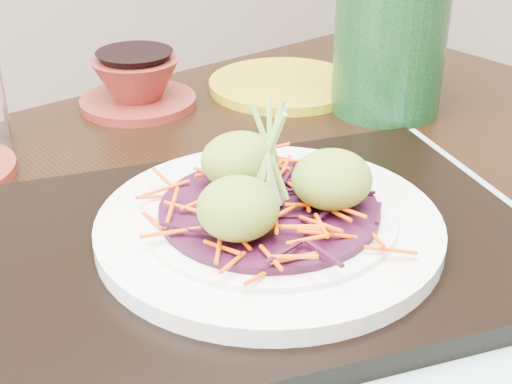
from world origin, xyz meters
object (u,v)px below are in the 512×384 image
white_plate (269,224)px  yellow_plate (284,85)px  serving_tray (269,244)px  terracotta_bowl_set (137,85)px  dining_table (247,297)px  green_jar (389,48)px

white_plate → yellow_plate: size_ratio=1.40×
serving_tray → terracotta_bowl_set: size_ratio=2.18×
dining_table → white_plate: (-0.02, -0.07, 0.13)m
dining_table → white_plate: 0.15m
white_plate → terracotta_bowl_set: (0.05, 0.38, -0.01)m
white_plate → green_jar: 0.38m
dining_table → yellow_plate: yellow_plate is taller
dining_table → green_jar: size_ratio=7.83×
white_plate → green_jar: (0.31, 0.21, 0.05)m
dining_table → terracotta_bowl_set: bearing=77.9°
terracotta_bowl_set → green_jar: bearing=-34.4°
dining_table → serving_tray: serving_tray is taller
white_plate → terracotta_bowl_set: 0.39m
terracotta_bowl_set → yellow_plate: terracotta_bowl_set is taller
dining_table → green_jar: green_jar is taller
white_plate → terracotta_bowl_set: bearing=82.2°
dining_table → white_plate: size_ratio=4.33×
serving_tray → white_plate: white_plate is taller
serving_tray → terracotta_bowl_set: 0.39m
yellow_plate → serving_tray: bearing=-126.2°
white_plate → green_jar: size_ratio=1.81×
terracotta_bowl_set → green_jar: 0.32m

